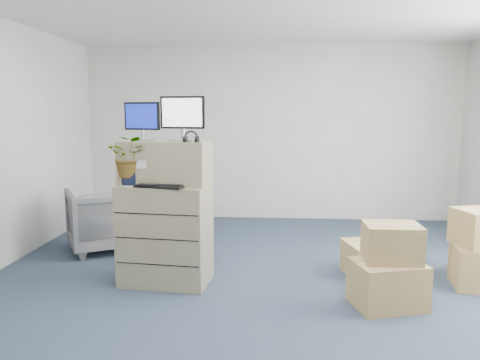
{
  "coord_description": "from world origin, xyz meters",
  "views": [
    {
      "loc": [
        0.04,
        -4.12,
        1.76
      ],
      "look_at": [
        -0.28,
        0.4,
        1.09
      ],
      "focal_mm": 35.0,
      "sensor_mm": 36.0,
      "label": 1
    }
  ],
  "objects_px": {
    "keyboard": "(161,186)",
    "office_chair": "(104,216)",
    "potted_plant": "(130,163)",
    "monitor_left": "(142,119)",
    "water_bottle": "(174,172)",
    "monitor_right": "(182,116)",
    "filing_cabinet_lower": "(166,234)"
  },
  "relations": [
    {
      "from": "water_bottle",
      "to": "office_chair",
      "type": "relative_size",
      "value": 0.29
    },
    {
      "from": "monitor_left",
      "to": "filing_cabinet_lower",
      "type": "bearing_deg",
      "value": 5.43
    },
    {
      "from": "potted_plant",
      "to": "office_chair",
      "type": "height_order",
      "value": "potted_plant"
    },
    {
      "from": "monitor_left",
      "to": "water_bottle",
      "type": "xyz_separation_m",
      "value": [
        0.32,
        -0.02,
        -0.53
      ]
    },
    {
      "from": "monitor_left",
      "to": "office_chair",
      "type": "distance_m",
      "value": 1.86
    },
    {
      "from": "water_bottle",
      "to": "potted_plant",
      "type": "relative_size",
      "value": 0.57
    },
    {
      "from": "monitor_left",
      "to": "keyboard",
      "type": "height_order",
      "value": "monitor_left"
    },
    {
      "from": "water_bottle",
      "to": "office_chair",
      "type": "distance_m",
      "value": 1.76
    },
    {
      "from": "keyboard",
      "to": "monitor_right",
      "type": "bearing_deg",
      "value": 52.27
    },
    {
      "from": "keyboard",
      "to": "potted_plant",
      "type": "height_order",
      "value": "potted_plant"
    },
    {
      "from": "monitor_left",
      "to": "potted_plant",
      "type": "xyz_separation_m",
      "value": [
        -0.1,
        -0.13,
        -0.42
      ]
    },
    {
      "from": "water_bottle",
      "to": "monitor_right",
      "type": "bearing_deg",
      "value": -12.85
    },
    {
      "from": "monitor_left",
      "to": "water_bottle",
      "type": "distance_m",
      "value": 0.62
    },
    {
      "from": "potted_plant",
      "to": "keyboard",
      "type": "bearing_deg",
      "value": -11.59
    },
    {
      "from": "keyboard",
      "to": "filing_cabinet_lower",
      "type": "bearing_deg",
      "value": 105.32
    },
    {
      "from": "monitor_right",
      "to": "filing_cabinet_lower",
      "type": "bearing_deg",
      "value": -176.48
    },
    {
      "from": "keyboard",
      "to": "potted_plant",
      "type": "xyz_separation_m",
      "value": [
        -0.32,
        0.07,
        0.22
      ]
    },
    {
      "from": "keyboard",
      "to": "office_chair",
      "type": "height_order",
      "value": "keyboard"
    },
    {
      "from": "monitor_left",
      "to": "water_bottle",
      "type": "bearing_deg",
      "value": 10.56
    },
    {
      "from": "monitor_right",
      "to": "monitor_left",
      "type": "bearing_deg",
      "value": -179.89
    },
    {
      "from": "filing_cabinet_lower",
      "to": "water_bottle",
      "type": "bearing_deg",
      "value": 14.06
    },
    {
      "from": "water_bottle",
      "to": "office_chair",
      "type": "bearing_deg",
      "value": 136.46
    },
    {
      "from": "monitor_right",
      "to": "water_bottle",
      "type": "height_order",
      "value": "monitor_right"
    },
    {
      "from": "filing_cabinet_lower",
      "to": "keyboard",
      "type": "distance_m",
      "value": 0.55
    },
    {
      "from": "water_bottle",
      "to": "office_chair",
      "type": "xyz_separation_m",
      "value": [
        -1.16,
        1.1,
        -0.72
      ]
    },
    {
      "from": "office_chair",
      "to": "keyboard",
      "type": "bearing_deg",
      "value": 100.0
    },
    {
      "from": "water_bottle",
      "to": "potted_plant",
      "type": "bearing_deg",
      "value": -165.37
    },
    {
      "from": "potted_plant",
      "to": "office_chair",
      "type": "distance_m",
      "value": 1.65
    },
    {
      "from": "monitor_left",
      "to": "water_bottle",
      "type": "relative_size",
      "value": 1.54
    },
    {
      "from": "monitor_right",
      "to": "office_chair",
      "type": "height_order",
      "value": "monitor_right"
    },
    {
      "from": "office_chair",
      "to": "potted_plant",
      "type": "bearing_deg",
      "value": 91.73
    },
    {
      "from": "office_chair",
      "to": "monitor_left",
      "type": "bearing_deg",
      "value": 98.22
    }
  ]
}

